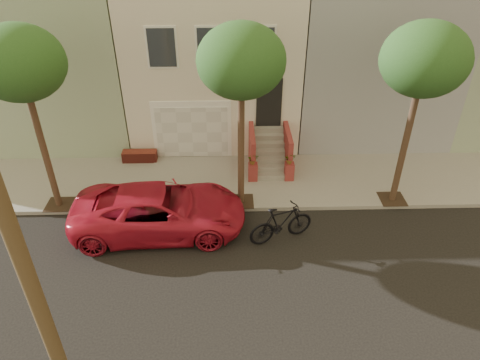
{
  "coord_description": "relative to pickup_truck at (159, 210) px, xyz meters",
  "views": [
    {
      "loc": [
        0.62,
        -8.83,
        9.45
      ],
      "look_at": [
        0.94,
        3.0,
        1.67
      ],
      "focal_mm": 32.7,
      "sensor_mm": 36.0,
      "label": 1
    }
  ],
  "objects": [
    {
      "name": "ground",
      "position": [
        1.71,
        -2.63,
        -0.78
      ],
      "size": [
        90.0,
        90.0,
        0.0
      ],
      "primitive_type": "plane",
      "color": "black",
      "rests_on": "ground"
    },
    {
      "name": "sidewalk",
      "position": [
        1.71,
        2.72,
        -0.7
      ],
      "size": [
        40.0,
        3.7,
        0.15
      ],
      "primitive_type": "cube",
      "color": "gray",
      "rests_on": "ground"
    },
    {
      "name": "house_row",
      "position": [
        1.71,
        8.56,
        2.87
      ],
      "size": [
        33.1,
        11.7,
        7.0
      ],
      "color": "beige",
      "rests_on": "sidewalk"
    },
    {
      "name": "tree_left",
      "position": [
        -3.79,
        1.27,
        4.48
      ],
      "size": [
        2.7,
        2.57,
        6.3
      ],
      "color": "#2D2116",
      "rests_on": "sidewalk"
    },
    {
      "name": "tree_mid",
      "position": [
        2.71,
        1.27,
        4.48
      ],
      "size": [
        2.7,
        2.57,
        6.3
      ],
      "color": "#2D2116",
      "rests_on": "sidewalk"
    },
    {
      "name": "tree_right",
      "position": [
        8.21,
        1.27,
        4.48
      ],
      "size": [
        2.7,
        2.57,
        6.3
      ],
      "color": "#2D2116",
      "rests_on": "sidewalk"
    },
    {
      "name": "pickup_truck",
      "position": [
        0.0,
        0.0,
        0.0
      ],
      "size": [
        5.7,
        2.79,
        1.56
      ],
      "primitive_type": "imported",
      "rotation": [
        0.0,
        0.0,
        1.61
      ],
      "color": "#B3172D",
      "rests_on": "ground"
    },
    {
      "name": "motorcycle",
      "position": [
        3.94,
        -0.64,
        -0.12
      ],
      "size": [
        2.27,
        1.33,
        1.31
      ],
      "primitive_type": "imported",
      "rotation": [
        0.0,
        0.0,
        1.92
      ],
      "color": "black",
      "rests_on": "ground"
    }
  ]
}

